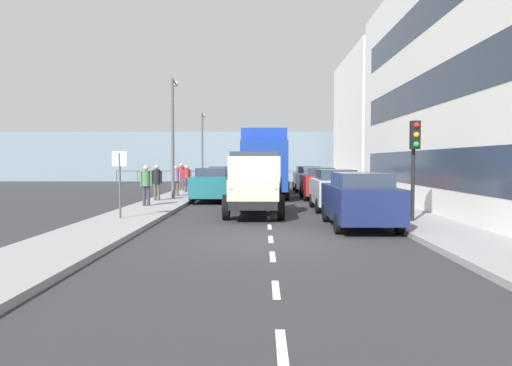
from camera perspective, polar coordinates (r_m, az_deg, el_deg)
The scene contains 24 objects.
ground_plane at distance 22.67m, azimuth 1.38°, elevation -2.55°, with size 80.00×80.00×0.00m, color #2D2D30.
sidewalk_left at distance 23.23m, azimuth 13.57°, elevation -2.31°, with size 2.30×43.37×0.15m, color gray.
sidewalk_right at distance 23.14m, azimuth -10.86°, elevation -2.30°, with size 2.30×43.37×0.15m, color gray.
road_centreline_markings at distance 21.45m, azimuth 1.41°, elevation -2.84°, with size 0.12×39.14×0.01m.
building_far_block at distance 37.21m, azimuth 17.56°, elevation 7.04°, with size 8.70×11.90×9.92m.
sea_horizon at distance 47.26m, azimuth 1.11°, elevation 3.24°, with size 80.00×0.80×5.00m, color gray.
seawall_railing at distance 43.67m, azimuth 1.13°, elevation 1.20°, with size 28.08×0.08×1.20m.
truck_vintage_cream at distance 17.69m, azimuth -0.21°, elevation -0.21°, with size 2.17×5.64×2.43m.
lorry_cargo_blue at distance 27.10m, azimuth 0.99°, elevation 2.71°, with size 2.58×8.20×3.87m.
car_navy_kerbside_near at distance 14.89m, azimuth 12.54°, elevation -1.92°, with size 1.93×4.27×1.72m.
car_silver_kerbside_1 at distance 19.90m, azimuth 9.57°, elevation -0.74°, with size 1.83×3.87×1.72m.
car_red_kerbside_2 at distance 25.57m, azimuth 7.62°, elevation 0.04°, with size 1.81×4.17×1.72m.
car_white_kerbside_3 at distance 31.63m, azimuth 6.32°, elevation 0.56°, with size 1.83×3.84×1.72m.
car_teal_oppositeside_0 at distance 23.87m, azimuth -5.39°, elevation -0.14°, with size 1.89×4.01×1.72m.
car_maroon_oppositeside_1 at distance 29.88m, azimuth -4.13°, elevation 0.44°, with size 1.97×4.07×1.72m.
pedestrian_by_lamp at distance 20.57m, azimuth -13.27°, elevation 0.14°, with size 0.53×0.34×1.75m.
pedestrian_couple_b at distance 23.29m, azimuth -12.03°, elevation 0.44°, with size 0.53×0.34×1.74m.
pedestrian_near_railing at distance 26.11m, azimuth -9.77°, elevation 0.58°, with size 0.53×0.34×1.66m.
pedestrian_couple_a at distance 29.23m, azimuth -8.41°, elevation 0.81°, with size 0.53×0.34×1.66m.
pedestrian_in_dark_coat at distance 30.76m, azimuth -9.08°, elevation 1.05°, with size 0.53×0.34×1.78m.
traffic_light_near at distance 15.68m, azimuth 18.79°, elevation 4.00°, with size 0.28×0.41×3.20m.
lamp_post_promenade at distance 24.80m, azimuth -10.08°, elevation 6.79°, with size 0.32×1.14×6.19m.
lamp_post_far at distance 35.99m, azimuth -6.55°, elevation 5.03°, with size 0.32×1.14×5.59m.
street_sign at distance 16.31m, azimuth -16.30°, elevation 1.21°, with size 0.50×0.07×2.25m.
Camera 1 is at (0.21, 12.22, 2.09)m, focal length 32.76 mm.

